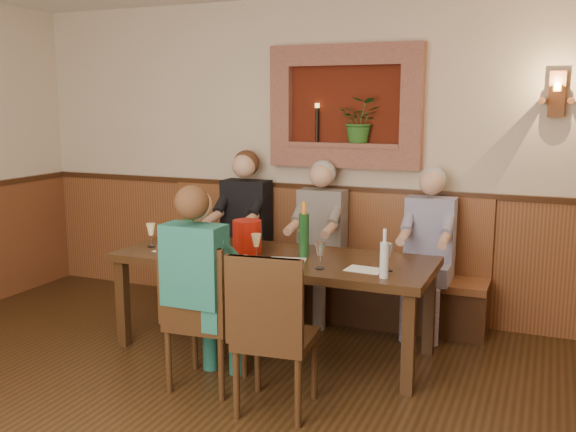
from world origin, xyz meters
name	(u,v)px	position (x,y,z in m)	size (l,w,h in m)	color
room_shell	(111,103)	(0.00, 0.00, 1.89)	(6.04, 6.04, 2.82)	beige
wainscoting	(124,368)	(0.00, 0.00, 0.59)	(6.02, 6.02, 1.15)	brown
wall_niche	(349,112)	(0.24, 2.94, 1.81)	(1.36, 0.30, 1.06)	#4E170B
wall_sconce	(557,95)	(1.90, 2.93, 1.94)	(0.25, 0.20, 0.35)	brown
dining_table	(273,265)	(0.00, 1.85, 0.68)	(2.40, 0.90, 0.75)	black
bench	(316,278)	(0.00, 2.79, 0.33)	(3.00, 0.45, 1.11)	#381E0F
chair_near_left	(206,344)	(-0.17, 1.09, 0.29)	(0.47, 0.47, 1.00)	black
chair_near_right	(276,365)	(0.41, 0.95, 0.30)	(0.49, 0.49, 1.02)	black
person_bench_left	(242,244)	(-0.68, 2.69, 0.61)	(0.43, 0.53, 1.46)	black
person_bench_mid	(318,254)	(0.06, 2.69, 0.58)	(0.41, 0.50, 1.39)	#605A58
person_bench_right	(427,266)	(1.01, 2.69, 0.57)	(0.40, 0.49, 1.37)	navy
person_chair_front	(203,305)	(-0.17, 1.07, 0.57)	(0.40, 0.49, 1.38)	#194E58
spittoon_bucket	(247,236)	(-0.22, 1.86, 0.88)	(0.22, 0.22, 0.25)	#B4170B
wine_bottle_green_a	(304,234)	(0.23, 1.89, 0.92)	(0.10, 0.10, 0.42)	#19471E
wine_bottle_green_b	(189,225)	(-0.73, 1.85, 0.93)	(0.09, 0.09, 0.42)	#19471E
water_bottle	(384,259)	(0.93, 1.56, 0.88)	(0.07, 0.07, 0.33)	silver
tasting_sheet_a	(173,251)	(-0.77, 1.67, 0.75)	(0.26, 0.19, 0.00)	white
tasting_sheet_b	(287,261)	(0.16, 1.73, 0.75)	(0.27, 0.19, 0.00)	white
tasting_sheet_c	(364,270)	(0.75, 1.70, 0.75)	(0.25, 0.18, 0.00)	white
tasting_sheet_d	(197,257)	(-0.49, 1.57, 0.75)	(0.27, 0.20, 0.00)	white
wine_glass_0	(241,238)	(-0.30, 1.92, 0.85)	(0.08, 0.08, 0.19)	white
wine_glass_1	(303,242)	(0.20, 1.97, 0.85)	(0.08, 0.08, 0.19)	#FCE697
wine_glass_2	(151,235)	(-1.01, 1.73, 0.85)	(0.08, 0.08, 0.19)	#FCE697
wine_glass_3	(194,233)	(-0.73, 1.93, 0.85)	(0.08, 0.08, 0.19)	white
wine_glass_4	(388,257)	(0.91, 1.74, 0.85)	(0.08, 0.08, 0.19)	white
wine_glass_5	(256,247)	(-0.06, 1.69, 0.85)	(0.08, 0.08, 0.19)	#FCE697
wine_glass_6	(320,256)	(0.46, 1.61, 0.85)	(0.08, 0.08, 0.19)	white
wine_glass_7	(191,241)	(-0.61, 1.68, 0.85)	(0.08, 0.08, 0.19)	#FCE697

